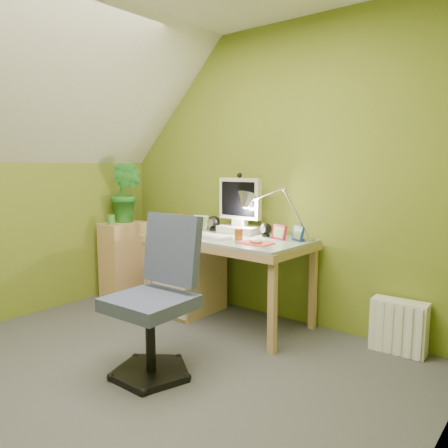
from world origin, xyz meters
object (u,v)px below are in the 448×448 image
Objects in this scene: side_ledge at (124,259)px; radiator at (399,326)px; desk at (227,279)px; desk_lamp at (287,201)px; potted_plant at (126,193)px; task_chair at (150,301)px; monitor at (240,203)px.

radiator is (2.54, 0.33, -0.18)m from side_ledge.
desk is 2.30× the size of desk_lamp.
side_ledge is at bearing -90.00° from potted_plant.
side_ledge is (-1.69, -0.24, -0.64)m from desk_lamp.
radiator is at bearing 48.48° from task_chair.
radiator is (1.08, 1.30, -0.29)m from task_chair.
potted_plant is (-1.69, -0.19, 0.01)m from desk_lamp.
task_chair is (-0.23, -1.21, -0.53)m from desk_lamp.
radiator is at bearing 0.72° from monitor.
potted_plant is 0.61× the size of task_chair.
task_chair is at bearing -132.48° from radiator.
side_ledge is at bearing -172.89° from desk_lamp.
radiator is (1.30, 0.09, -0.79)m from monitor.
potted_plant reaches higher than desk.
potted_plant reaches higher than side_ledge.
desk_lamp is at bearing 77.41° from task_chair.
desk_lamp reaches higher than desk.
task_chair is at bearing -82.92° from monitor.
desk reaches higher than radiator.
side_ledge is 2.57m from radiator.
desk_lamp reaches higher than monitor.
potted_plant reaches higher than task_chair.
side_ledge is (-1.24, -0.24, -0.61)m from monitor.
radiator is (2.54, 0.28, -0.83)m from potted_plant.
task_chair is at bearing -34.83° from potted_plant.
task_chair reaches higher than side_ledge.
potted_plant is (-1.24, -0.19, 0.05)m from monitor.
desk_lamp is at bearing -176.68° from radiator.
task_chair is at bearing -101.70° from desk_lamp.
potted_plant is 2.69m from radiator.
desk is 1.34m from radiator.
monitor is 0.87× the size of potted_plant.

